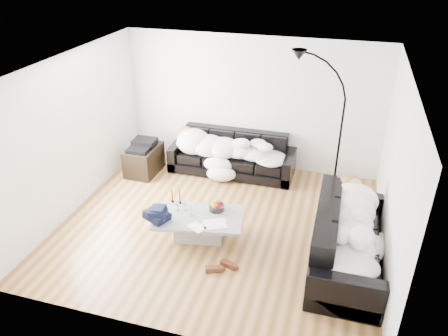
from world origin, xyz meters
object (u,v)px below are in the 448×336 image
(sofa_right, at_px, (349,237))
(av_cabinet, at_px, (144,160))
(floor_lamp, at_px, (340,141))
(stereo, at_px, (143,144))
(wine_glass_b, at_px, (177,206))
(wine_glass_c, at_px, (191,210))
(wine_glass_a, at_px, (185,206))
(candle_left, at_px, (172,196))
(coffee_table, at_px, (199,226))
(shoes, at_px, (220,267))
(sleeper_right, at_px, (351,225))
(fruit_bowl, at_px, (217,206))
(sleeper_back, at_px, (231,144))
(candle_right, at_px, (180,197))
(sofa_back, at_px, (232,154))

(sofa_right, height_order, av_cabinet, sofa_right)
(floor_lamp, bearing_deg, stereo, -165.30)
(wine_glass_b, relative_size, wine_glass_c, 0.84)
(stereo, bearing_deg, wine_glass_a, -48.40)
(wine_glass_a, xyz_separation_m, candle_left, (-0.28, 0.16, 0.04))
(coffee_table, height_order, wine_glass_a, wine_glass_a)
(wine_glass_a, height_order, wine_glass_c, wine_glass_c)
(sofa_right, xyz_separation_m, coffee_table, (-2.22, -0.01, -0.26))
(sofa_right, distance_m, wine_glass_c, 2.34)
(sofa_right, distance_m, floor_lamp, 1.87)
(shoes, bearing_deg, sleeper_right, 11.94)
(fruit_bowl, relative_size, stereo, 0.55)
(floor_lamp, bearing_deg, wine_glass_c, -125.17)
(sofa_right, distance_m, stereo, 4.30)
(sleeper_right, xyz_separation_m, wine_glass_c, (-2.34, -0.03, -0.17))
(sleeper_right, height_order, shoes, sleeper_right)
(wine_glass_c, xyz_separation_m, floor_lamp, (2.03, 1.73, 0.66))
(sofa_right, bearing_deg, sleeper_back, 47.13)
(sofa_right, height_order, wine_glass_a, sofa_right)
(sleeper_back, relative_size, fruit_bowl, 8.40)
(wine_glass_a, bearing_deg, sleeper_right, -2.07)
(coffee_table, bearing_deg, av_cabinet, 135.65)
(sleeper_right, relative_size, wine_glass_b, 12.13)
(av_cabinet, bearing_deg, coffee_table, -42.94)
(fruit_bowl, xyz_separation_m, stereo, (-1.94, 1.45, 0.15))
(coffee_table, relative_size, candle_left, 5.55)
(av_cabinet, bearing_deg, candle_right, -45.96)
(fruit_bowl, bearing_deg, candle_right, 178.32)
(sofa_right, distance_m, wine_glass_b, 2.59)
(sofa_back, xyz_separation_m, wine_glass_b, (-0.30, -2.13, 0.07))
(sleeper_back, relative_size, stereo, 4.66)
(sofa_back, bearing_deg, stereo, -163.46)
(sleeper_back, height_order, sleeper_right, sleeper_right)
(wine_glass_b, distance_m, candle_right, 0.21)
(sofa_right, bearing_deg, stereo, 66.91)
(sofa_right, xyz_separation_m, wine_glass_b, (-2.59, 0.04, 0.02))
(candle_left, xyz_separation_m, floor_lamp, (2.45, 1.45, 0.64))
(coffee_table, distance_m, wine_glass_a, 0.39)
(av_cabinet, bearing_deg, sofa_right, -21.69)
(sofa_right, distance_m, coffee_table, 2.23)
(candle_left, xyz_separation_m, av_cabinet, (-1.19, 1.43, -0.24))
(sleeper_right, relative_size, candle_left, 7.96)
(sleeper_right, xyz_separation_m, candle_left, (-2.76, 0.25, -0.15))
(sleeper_back, bearing_deg, sofa_right, -42.87)
(candle_right, distance_m, shoes, 1.38)
(sleeper_right, relative_size, shoes, 4.91)
(wine_glass_c, xyz_separation_m, stereo, (-1.61, 1.71, 0.13))
(wine_glass_a, xyz_separation_m, floor_lamp, (2.18, 1.62, 0.68))
(wine_glass_a, bearing_deg, stereo, 132.64)
(coffee_table, relative_size, wine_glass_c, 7.10)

